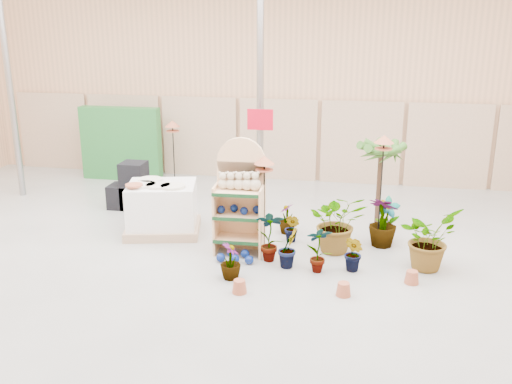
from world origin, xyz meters
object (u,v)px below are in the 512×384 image
at_px(bird_table_front, 264,163).
at_px(potted_plant_2, 338,222).
at_px(display_shelf, 240,200).
at_px(pallet_stack, 162,209).

height_order(bird_table_front, potted_plant_2, bird_table_front).
xyz_separation_m(bird_table_front, potted_plant_2, (1.23, 0.22, -1.03)).
height_order(display_shelf, pallet_stack, display_shelf).
xyz_separation_m(display_shelf, potted_plant_2, (1.64, 0.25, -0.37)).
distance_m(display_shelf, potted_plant_2, 1.70).
xyz_separation_m(display_shelf, pallet_stack, (-1.61, 0.54, -0.43)).
bearing_deg(potted_plant_2, pallet_stack, 174.85).
relative_size(display_shelf, potted_plant_2, 1.85).
bearing_deg(pallet_stack, potted_plant_2, -18.04).
bearing_deg(potted_plant_2, bird_table_front, -169.98).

